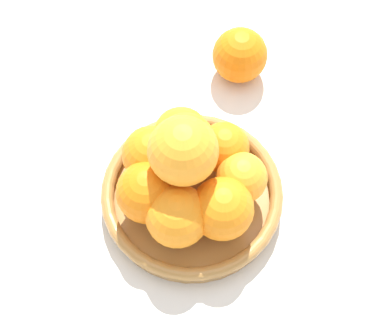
% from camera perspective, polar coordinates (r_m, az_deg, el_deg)
% --- Properties ---
extents(ground_plane, '(4.00, 4.00, 0.00)m').
position_cam_1_polar(ground_plane, '(0.73, -0.00, -4.01)').
color(ground_plane, silver).
extents(fruit_bowl, '(0.24, 0.24, 0.04)m').
position_cam_1_polar(fruit_bowl, '(0.71, -0.00, -3.41)').
color(fruit_bowl, '#A57238').
rests_on(fruit_bowl, ground_plane).
extents(orange_pile, '(0.19, 0.19, 0.14)m').
position_cam_1_polar(orange_pile, '(0.65, -0.55, -0.92)').
color(orange_pile, orange).
rests_on(orange_pile, fruit_bowl).
extents(stray_orange, '(0.08, 0.08, 0.08)m').
position_cam_1_polar(stray_orange, '(0.81, 5.12, 11.32)').
color(stray_orange, orange).
rests_on(stray_orange, ground_plane).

